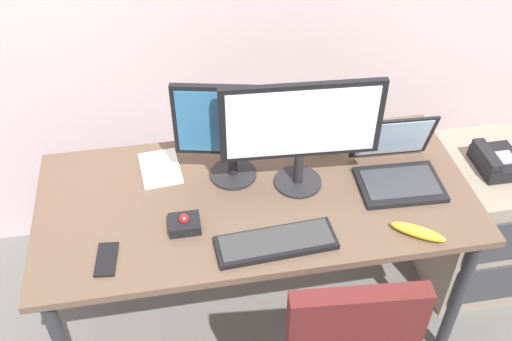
{
  "coord_description": "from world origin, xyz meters",
  "views": [
    {
      "loc": [
        -0.27,
        -1.55,
        2.26
      ],
      "look_at": [
        0.0,
        0.0,
        0.87
      ],
      "focal_mm": 41.14,
      "sensor_mm": 36.0,
      "label": 1
    }
  ],
  "objects_px": {
    "file_cabinet": "(475,220)",
    "desk_phone": "(496,161)",
    "keyboard": "(276,242)",
    "monitor_main": "(301,127)",
    "coffee_mug": "(327,131)",
    "cell_phone": "(107,259)",
    "paper_notepad": "(160,168)",
    "laptop": "(397,167)",
    "trackball_mouse": "(184,224)",
    "banana": "(418,232)",
    "monitor_side": "(232,128)"
  },
  "relations": [
    {
      "from": "monitor_main",
      "to": "laptop",
      "type": "height_order",
      "value": "monitor_main"
    },
    {
      "from": "monitor_main",
      "to": "trackball_mouse",
      "type": "distance_m",
      "value": 0.53
    },
    {
      "from": "keyboard",
      "to": "trackball_mouse",
      "type": "xyz_separation_m",
      "value": [
        -0.3,
        0.13,
        0.01
      ]
    },
    {
      "from": "monitor_main",
      "to": "paper_notepad",
      "type": "height_order",
      "value": "monitor_main"
    },
    {
      "from": "desk_phone",
      "to": "banana",
      "type": "bearing_deg",
      "value": -143.08
    },
    {
      "from": "desk_phone",
      "to": "coffee_mug",
      "type": "height_order",
      "value": "coffee_mug"
    },
    {
      "from": "desk_phone",
      "to": "trackball_mouse",
      "type": "height_order",
      "value": "trackball_mouse"
    },
    {
      "from": "monitor_side",
      "to": "desk_phone",
      "type": "bearing_deg",
      "value": -2.17
    },
    {
      "from": "coffee_mug",
      "to": "cell_phone",
      "type": "relative_size",
      "value": 0.84
    },
    {
      "from": "keyboard",
      "to": "banana",
      "type": "relative_size",
      "value": 2.2
    },
    {
      "from": "cell_phone",
      "to": "monitor_side",
      "type": "bearing_deg",
      "value": 41.84
    },
    {
      "from": "desk_phone",
      "to": "laptop",
      "type": "bearing_deg",
      "value": -170.68
    },
    {
      "from": "laptop",
      "to": "banana",
      "type": "xyz_separation_m",
      "value": [
        -0.03,
        -0.3,
        -0.03
      ]
    },
    {
      "from": "trackball_mouse",
      "to": "banana",
      "type": "distance_m",
      "value": 0.81
    },
    {
      "from": "file_cabinet",
      "to": "banana",
      "type": "relative_size",
      "value": 3.48
    },
    {
      "from": "paper_notepad",
      "to": "laptop",
      "type": "bearing_deg",
      "value": -12.83
    },
    {
      "from": "cell_phone",
      "to": "trackball_mouse",
      "type": "bearing_deg",
      "value": 26.35
    },
    {
      "from": "file_cabinet",
      "to": "keyboard",
      "type": "height_order",
      "value": "keyboard"
    },
    {
      "from": "file_cabinet",
      "to": "monitor_side",
      "type": "relative_size",
      "value": 1.59
    },
    {
      "from": "desk_phone",
      "to": "laptop",
      "type": "xyz_separation_m",
      "value": [
        -0.47,
        -0.08,
        0.11
      ]
    },
    {
      "from": "trackball_mouse",
      "to": "banana",
      "type": "xyz_separation_m",
      "value": [
        0.79,
        -0.17,
        -0.0
      ]
    },
    {
      "from": "monitor_main",
      "to": "cell_phone",
      "type": "relative_size",
      "value": 4.06
    },
    {
      "from": "monitor_side",
      "to": "paper_notepad",
      "type": "relative_size",
      "value": 2.0
    },
    {
      "from": "file_cabinet",
      "to": "trackball_mouse",
      "type": "xyz_separation_m",
      "value": [
        -1.3,
        -0.22,
        0.44
      ]
    },
    {
      "from": "desk_phone",
      "to": "banana",
      "type": "xyz_separation_m",
      "value": [
        -0.5,
        -0.38,
        0.07
      ]
    },
    {
      "from": "monitor_side",
      "to": "keyboard",
      "type": "bearing_deg",
      "value": -76.21
    },
    {
      "from": "desk_phone",
      "to": "keyboard",
      "type": "distance_m",
      "value": 1.05
    },
    {
      "from": "monitor_side",
      "to": "laptop",
      "type": "xyz_separation_m",
      "value": [
        0.61,
        -0.12,
        -0.18
      ]
    },
    {
      "from": "cell_phone",
      "to": "monitor_main",
      "type": "bearing_deg",
      "value": 25.78
    },
    {
      "from": "coffee_mug",
      "to": "paper_notepad",
      "type": "xyz_separation_m",
      "value": [
        -0.68,
        -0.05,
        -0.05
      ]
    },
    {
      "from": "desk_phone",
      "to": "monitor_side",
      "type": "xyz_separation_m",
      "value": [
        -1.09,
        0.04,
        0.28
      ]
    },
    {
      "from": "paper_notepad",
      "to": "coffee_mug",
      "type": "bearing_deg",
      "value": 4.41
    },
    {
      "from": "file_cabinet",
      "to": "laptop",
      "type": "xyz_separation_m",
      "value": [
        -0.48,
        -0.09,
        0.47
      ]
    },
    {
      "from": "trackball_mouse",
      "to": "monitor_main",
      "type": "bearing_deg",
      "value": 19.77
    },
    {
      "from": "desk_phone",
      "to": "trackball_mouse",
      "type": "bearing_deg",
      "value": -171.01
    },
    {
      "from": "keyboard",
      "to": "monitor_main",
      "type": "bearing_deg",
      "value": 63.75
    },
    {
      "from": "laptop",
      "to": "paper_notepad",
      "type": "height_order",
      "value": "laptop"
    },
    {
      "from": "monitor_main",
      "to": "laptop",
      "type": "bearing_deg",
      "value": -4.88
    },
    {
      "from": "paper_notepad",
      "to": "banana",
      "type": "bearing_deg",
      "value": -30.39
    },
    {
      "from": "paper_notepad",
      "to": "cell_phone",
      "type": "xyz_separation_m",
      "value": [
        -0.2,
        -0.43,
        -0.0
      ]
    },
    {
      "from": "keyboard",
      "to": "laptop",
      "type": "height_order",
      "value": "laptop"
    },
    {
      "from": "monitor_main",
      "to": "coffee_mug",
      "type": "bearing_deg",
      "value": 52.4
    },
    {
      "from": "coffee_mug",
      "to": "banana",
      "type": "bearing_deg",
      "value": -72.55
    },
    {
      "from": "trackball_mouse",
      "to": "cell_phone",
      "type": "height_order",
      "value": "trackball_mouse"
    },
    {
      "from": "file_cabinet",
      "to": "desk_phone",
      "type": "distance_m",
      "value": 0.37
    },
    {
      "from": "desk_phone",
      "to": "monitor_main",
      "type": "bearing_deg",
      "value": -176.94
    },
    {
      "from": "monitor_main",
      "to": "trackball_mouse",
      "type": "relative_size",
      "value": 5.24
    },
    {
      "from": "file_cabinet",
      "to": "keyboard",
      "type": "xyz_separation_m",
      "value": [
        -1.0,
        -0.35,
        0.43
      ]
    },
    {
      "from": "coffee_mug",
      "to": "banana",
      "type": "relative_size",
      "value": 0.63
    },
    {
      "from": "desk_phone",
      "to": "paper_notepad",
      "type": "height_order",
      "value": "paper_notepad"
    }
  ]
}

